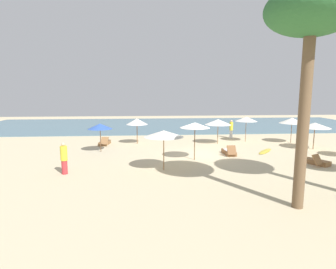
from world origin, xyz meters
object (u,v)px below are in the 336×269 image
at_px(umbrella_0, 315,125).
at_px(lounger_0, 316,162).
at_px(umbrella_7, 246,119).
at_px(umbrella_1, 218,122).
at_px(umbrella_3, 292,121).
at_px(person_0, 231,129).
at_px(umbrella_2, 164,134).
at_px(umbrella_6, 137,122).
at_px(umbrella_8, 195,125).
at_px(surfboard, 265,151).
at_px(lounger_2, 229,152).
at_px(umbrella_4, 100,126).
at_px(person_1, 64,158).
at_px(lounger_1, 105,143).
at_px(palm_2, 311,17).

bearing_deg(umbrella_0, lounger_0, -119.39).
bearing_deg(umbrella_7, umbrella_1, -163.13).
distance_m(umbrella_3, person_0, 5.13).
bearing_deg(umbrella_7, umbrella_3, -13.34).
xyz_separation_m(umbrella_1, umbrella_3, (6.16, -0.05, 0.07)).
bearing_deg(umbrella_3, umbrella_7, 166.66).
distance_m(umbrella_2, umbrella_6, 8.05).
distance_m(umbrella_2, umbrella_8, 2.97).
height_order(umbrella_0, surfboard, umbrella_0).
relative_size(umbrella_3, umbrella_6, 1.01).
height_order(umbrella_3, lounger_2, umbrella_3).
bearing_deg(umbrella_3, umbrella_8, -149.92).
distance_m(umbrella_2, lounger_2, 6.03).
bearing_deg(person_0, umbrella_6, -165.81).
bearing_deg(umbrella_4, umbrella_6, 49.69).
bearing_deg(umbrella_7, person_0, 110.85).
distance_m(umbrella_6, lounger_2, 7.91).
bearing_deg(person_1, umbrella_1, 37.70).
bearing_deg(umbrella_8, umbrella_0, 15.32).
xyz_separation_m(umbrella_1, person_1, (-10.01, -7.74, -0.94)).
relative_size(umbrella_3, umbrella_7, 0.98).
relative_size(lounger_1, person_0, 1.05).
bearing_deg(palm_2, surfboard, 73.56).
bearing_deg(umbrella_1, palm_2, -90.77).
bearing_deg(umbrella_8, lounger_0, -13.58).
height_order(lounger_2, palm_2, palm_2).
xyz_separation_m(umbrella_0, umbrella_6, (-13.04, 3.18, 0.03)).
distance_m(person_0, surfboard, 6.00).
height_order(umbrella_4, lounger_2, umbrella_4).
bearing_deg(umbrella_7, umbrella_0, -41.62).
xyz_separation_m(umbrella_4, lounger_0, (13.13, -4.49, -1.65)).
height_order(umbrella_2, palm_2, palm_2).
bearing_deg(lounger_1, surfboard, -16.58).
height_order(umbrella_8, person_1, umbrella_8).
bearing_deg(umbrella_4, lounger_2, -9.98).
distance_m(umbrella_4, lounger_0, 13.98).
distance_m(lounger_2, surfboard, 2.90).
bearing_deg(umbrella_3, lounger_0, -106.43).
relative_size(umbrella_2, umbrella_8, 0.93).
bearing_deg(palm_2, lounger_2, 90.16).
xyz_separation_m(umbrella_4, lounger_2, (8.80, -1.55, -1.64)).
height_order(umbrella_0, lounger_1, umbrella_0).
bearing_deg(palm_2, umbrella_1, 89.23).
xyz_separation_m(umbrella_3, lounger_0, (-2.02, -6.85, -1.68)).
xyz_separation_m(umbrella_0, umbrella_1, (-6.51, 2.68, 0.00)).
height_order(umbrella_3, person_0, umbrella_3).
distance_m(umbrella_6, palm_2, 15.47).
height_order(umbrella_3, umbrella_7, umbrella_7).
xyz_separation_m(umbrella_4, lounger_1, (-0.12, 2.63, -1.64)).
relative_size(umbrella_3, surfboard, 1.01).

